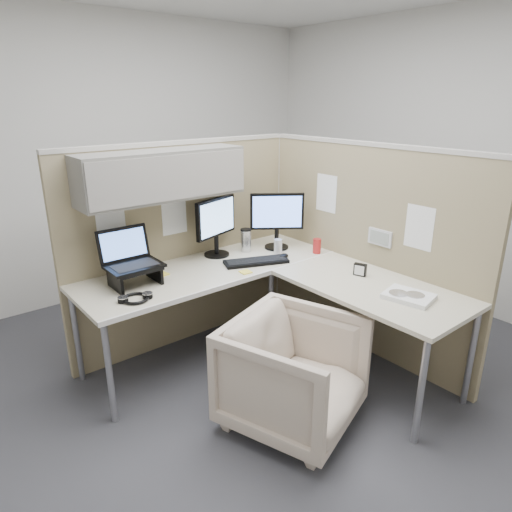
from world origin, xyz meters
TOP-DOWN VIEW (x-y plane):
  - ground at (0.00, 0.00)m, footprint 4.50×4.50m
  - partition_back at (-0.22, 0.83)m, footprint 2.00×0.36m
  - partition_right at (0.90, -0.07)m, footprint 0.07×2.03m
  - desk at (0.12, 0.13)m, footprint 2.00×1.98m
  - office_chair at (-0.18, -0.45)m, footprint 0.92×0.89m
  - monitor_left at (0.08, 0.73)m, footprint 0.43×0.20m
  - monitor_right at (0.58, 0.56)m, footprint 0.38×0.29m
  - laptop_station at (-0.69, 0.61)m, footprint 0.36×0.31m
  - keyboard at (0.21, 0.39)m, footprint 0.51×0.33m
  - mouse at (0.44, 0.33)m, footprint 0.12×0.10m
  - travel_mug at (0.33, 0.66)m, footprint 0.09×0.09m
  - soda_can_green at (0.75, 0.26)m, footprint 0.07×0.07m
  - soda_can_silver at (0.49, 0.45)m, footprint 0.07×0.07m
  - sticky_note_c at (-0.46, 0.62)m, footprint 0.09×0.09m
  - sticky_note_b at (0.03, 0.28)m, footprint 0.08×0.08m
  - headphones at (-0.80, 0.34)m, footprint 0.21×0.21m
  - paper_stack at (0.55, -0.72)m, footprint 0.28×0.33m
  - desk_clock at (0.62, -0.28)m, footprint 0.06×0.09m

SIDE VIEW (x-z plane):
  - ground at x=0.00m, z-range 0.00..0.00m
  - office_chair at x=-0.18m, z-range 0.00..0.76m
  - desk at x=0.12m, z-range 0.32..1.05m
  - sticky_note_c at x=-0.46m, z-range 0.73..0.74m
  - sticky_note_b at x=0.03m, z-range 0.73..0.74m
  - keyboard at x=0.21m, z-range 0.73..0.75m
  - headphones at x=-0.80m, z-range 0.73..0.76m
  - paper_stack at x=0.55m, z-range 0.73..0.76m
  - mouse at x=0.44m, z-range 0.73..0.77m
  - desk_clock at x=0.62m, z-range 0.73..0.82m
  - soda_can_green at x=0.75m, z-range 0.73..0.85m
  - soda_can_silver at x=0.49m, z-range 0.73..0.85m
  - partition_right at x=0.90m, z-range 0.00..1.63m
  - travel_mug at x=0.33m, z-range 0.73..0.92m
  - laptop_station at x=-0.69m, z-range 0.69..1.06m
  - monitor_left at x=0.08m, z-range 0.77..1.24m
  - monitor_right at x=0.58m, z-range 0.77..1.24m
  - partition_back at x=-0.22m, z-range 0.28..1.91m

